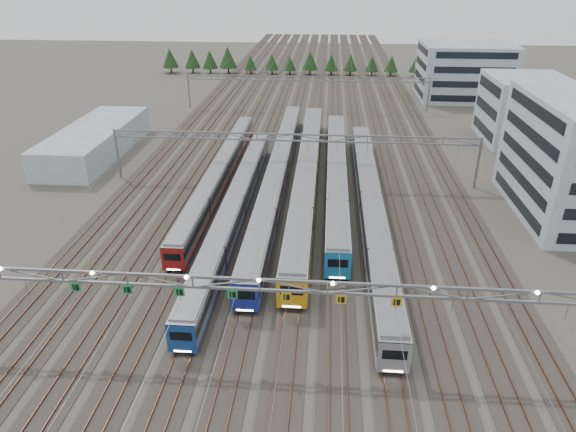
# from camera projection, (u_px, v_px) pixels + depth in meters

# --- Properties ---
(ground) EXTENTS (400.00, 400.00, 0.00)m
(ground) POSITION_uv_depth(u_px,v_px,m) (261.00, 354.00, 45.38)
(ground) COLOR #47423A
(ground) RESTS_ON ground
(track_bed) EXTENTS (54.00, 260.00, 5.42)m
(track_bed) POSITION_uv_depth(u_px,v_px,m) (309.00, 90.00, 134.18)
(track_bed) COLOR #2D2823
(track_bed) RESTS_ON ground
(train_a) EXTENTS (2.57, 53.06, 3.34)m
(train_a) POSITION_uv_depth(u_px,v_px,m) (220.00, 172.00, 79.68)
(train_a) COLOR black
(train_a) RESTS_ON ground
(train_b) EXTENTS (2.65, 54.40, 3.44)m
(train_b) POSITION_uv_depth(u_px,v_px,m) (235.00, 206.00, 68.32)
(train_b) COLOR black
(train_b) RESTS_ON ground
(train_c) EXTENTS (2.85, 67.95, 3.71)m
(train_c) POSITION_uv_depth(u_px,v_px,m) (278.00, 171.00, 79.55)
(train_c) COLOR black
(train_c) RESTS_ON ground
(train_d) EXTENTS (3.07, 64.77, 4.01)m
(train_d) POSITION_uv_depth(u_px,v_px,m) (307.00, 173.00, 78.53)
(train_d) COLOR black
(train_d) RESTS_ON ground
(train_e) EXTENTS (2.90, 54.36, 3.78)m
(train_e) POSITION_uv_depth(u_px,v_px,m) (336.00, 173.00, 78.62)
(train_e) COLOR black
(train_e) RESTS_ON ground
(train_f) EXTENTS (2.79, 61.09, 3.63)m
(train_f) POSITION_uv_depth(u_px,v_px,m) (370.00, 203.00, 69.06)
(train_f) COLOR black
(train_f) RESTS_ON ground
(gantry_near) EXTENTS (56.36, 0.61, 8.08)m
(gantry_near) POSITION_uv_depth(u_px,v_px,m) (259.00, 288.00, 42.15)
(gantry_near) COLOR slate
(gantry_near) RESTS_ON ground
(gantry_mid) EXTENTS (56.36, 0.36, 8.00)m
(gantry_mid) POSITION_uv_depth(u_px,v_px,m) (293.00, 143.00, 78.35)
(gantry_mid) COLOR slate
(gantry_mid) RESTS_ON ground
(gantry_far) EXTENTS (56.36, 0.36, 8.00)m
(gantry_far) POSITION_uv_depth(u_px,v_px,m) (307.00, 83.00, 118.60)
(gantry_far) COLOR slate
(gantry_far) RESTS_ON ground
(depot_bldg_mid) EXTENTS (14.00, 16.00, 12.24)m
(depot_bldg_mid) POSITION_uv_depth(u_px,v_px,m) (524.00, 109.00, 97.63)
(depot_bldg_mid) COLOR #90A3AC
(depot_bldg_mid) RESTS_ON ground
(depot_bldg_north) EXTENTS (22.00, 18.00, 13.43)m
(depot_bldg_north) POSITION_uv_depth(u_px,v_px,m) (465.00, 71.00, 129.44)
(depot_bldg_north) COLOR #90A3AC
(depot_bldg_north) RESTS_ON ground
(west_shed) EXTENTS (10.00, 30.00, 4.90)m
(west_shed) POSITION_uv_depth(u_px,v_px,m) (96.00, 141.00, 92.33)
(west_shed) COLOR #90A3AC
(west_shed) RESTS_ON ground
(treeline) EXTENTS (81.20, 5.60, 7.02)m
(treeline) POSITION_uv_depth(u_px,v_px,m) (290.00, 61.00, 158.04)
(treeline) COLOR #332114
(treeline) RESTS_ON ground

